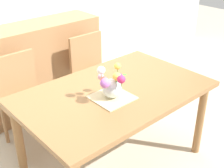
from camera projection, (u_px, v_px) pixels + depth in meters
The scene contains 7 objects.
ground_plane at pixel (114, 162), 2.78m from camera, with size 12.00×12.00×0.00m, color #B7AD99.
dining_table at pixel (114, 100), 2.47m from camera, with size 1.54×0.97×0.75m.
chair_left at pixel (22, 95), 2.84m from camera, with size 0.42×0.42×0.90m.
chair_right at pixel (93, 70), 3.34m from camera, with size 0.42×0.42×0.90m.
dresser at pixel (41, 66), 3.46m from camera, with size 1.40×0.47×1.00m.
placemat at pixel (112, 97), 2.32m from camera, with size 0.29×0.29×0.01m, color #CCB789.
flower_vase at pixel (112, 85), 2.25m from camera, with size 0.26×0.22×0.27m.
Camera 1 is at (-1.43, -1.58, 1.92)m, focal length 48.45 mm.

